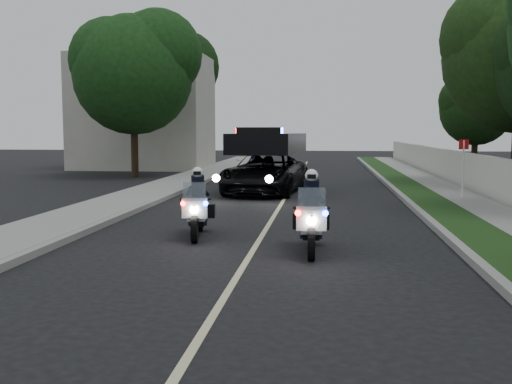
# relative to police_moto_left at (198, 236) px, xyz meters

# --- Properties ---
(ground) EXTENTS (120.00, 120.00, 0.00)m
(ground) POSITION_rel_police_moto_left_xyz_m (1.44, -2.26, 0.00)
(ground) COLOR black
(ground) RESTS_ON ground
(curb_right) EXTENTS (0.20, 60.00, 0.15)m
(curb_right) POSITION_rel_police_moto_left_xyz_m (5.54, 7.74, 0.07)
(curb_right) COLOR gray
(curb_right) RESTS_ON ground
(grass_verge) EXTENTS (1.20, 60.00, 0.16)m
(grass_verge) POSITION_rel_police_moto_left_xyz_m (6.24, 7.74, 0.08)
(grass_verge) COLOR #193814
(grass_verge) RESTS_ON ground
(sidewalk_right) EXTENTS (1.40, 60.00, 0.16)m
(sidewalk_right) POSITION_rel_police_moto_left_xyz_m (7.54, 7.74, 0.08)
(sidewalk_right) COLOR gray
(sidewalk_right) RESTS_ON ground
(property_wall) EXTENTS (0.22, 60.00, 1.50)m
(property_wall) POSITION_rel_police_moto_left_xyz_m (8.54, 7.74, 0.75)
(property_wall) COLOR beige
(property_wall) RESTS_ON ground
(curb_left) EXTENTS (0.20, 60.00, 0.15)m
(curb_left) POSITION_rel_police_moto_left_xyz_m (-2.66, 7.74, 0.07)
(curb_left) COLOR gray
(curb_left) RESTS_ON ground
(sidewalk_left) EXTENTS (2.00, 60.00, 0.16)m
(sidewalk_left) POSITION_rel_police_moto_left_xyz_m (-3.76, 7.74, 0.08)
(sidewalk_left) COLOR gray
(sidewalk_left) RESTS_ON ground
(building_far) EXTENTS (8.00, 6.00, 7.00)m
(building_far) POSITION_rel_police_moto_left_xyz_m (-8.56, 23.74, 3.50)
(building_far) COLOR #A8A396
(building_far) RESTS_ON ground
(lane_marking) EXTENTS (0.12, 50.00, 0.01)m
(lane_marking) POSITION_rel_police_moto_left_xyz_m (1.44, 7.74, 0.00)
(lane_marking) COLOR #BFB78C
(lane_marking) RESTS_ON ground
(police_moto_left) EXTENTS (0.89, 1.93, 1.58)m
(police_moto_left) POSITION_rel_police_moto_left_xyz_m (0.00, 0.00, 0.00)
(police_moto_left) COLOR silver
(police_moto_left) RESTS_ON ground
(police_moto_right) EXTENTS (0.73, 1.95, 1.64)m
(police_moto_right) POSITION_rel_police_moto_left_xyz_m (2.60, -1.41, 0.00)
(police_moto_right) COLOR silver
(police_moto_right) RESTS_ON ground
(police_suv) EXTENTS (3.20, 5.79, 2.69)m
(police_suv) POSITION_rel_police_moto_left_xyz_m (0.58, 9.54, 0.00)
(police_suv) COLOR black
(police_suv) RESTS_ON ground
(bicycle) EXTENTS (0.62, 1.60, 0.83)m
(bicycle) POSITION_rel_police_moto_left_xyz_m (-1.05, 20.02, 0.00)
(bicycle) COLOR black
(bicycle) RESTS_ON ground
(cyclist) EXTENTS (0.62, 0.45, 1.59)m
(cyclist) POSITION_rel_police_moto_left_xyz_m (-1.05, 20.02, 0.00)
(cyclist) COLOR black
(cyclist) RESTS_ON ground
(sign_post) EXTENTS (0.37, 0.37, 2.16)m
(sign_post) POSITION_rel_police_moto_left_xyz_m (7.44, 7.54, 0.00)
(sign_post) COLOR #B30E0C
(sign_post) RESTS_ON ground
(tree_right_e) EXTENTS (5.50, 5.50, 7.00)m
(tree_right_e) POSITION_rel_police_moto_left_xyz_m (11.56, 23.44, 0.00)
(tree_right_e) COLOR #163410
(tree_right_e) RESTS_ON ground
(tree_left_near) EXTENTS (7.56, 7.56, 10.07)m
(tree_left_near) POSITION_rel_police_moto_left_xyz_m (-6.87, 16.59, 0.00)
(tree_left_near) COLOR #184115
(tree_left_near) RESTS_ON ground
(tree_left_far) EXTENTS (8.53, 8.53, 10.79)m
(tree_left_far) POSITION_rel_police_moto_left_xyz_m (-8.09, 26.91, 0.00)
(tree_left_far) COLOR black
(tree_left_far) RESTS_ON ground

